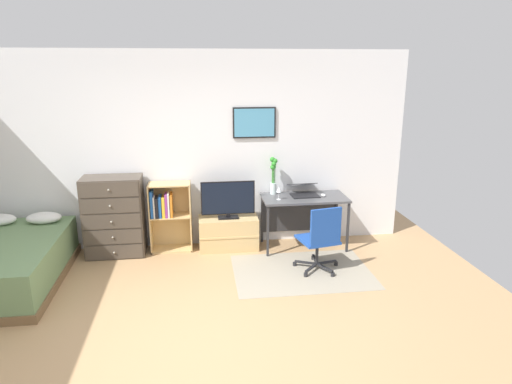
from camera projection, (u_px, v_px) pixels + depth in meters
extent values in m
plane|color=tan|center=(191.00, 339.00, 4.29)|extent=(7.20, 7.20, 0.00)
cube|color=white|center=(188.00, 151.00, 6.24)|extent=(6.12, 0.06, 2.70)
cube|color=black|center=(254.00, 123.00, 6.21)|extent=(0.59, 0.02, 0.42)
cube|color=#4C93B7|center=(254.00, 123.00, 6.20)|extent=(0.55, 0.01, 0.38)
cube|color=#9E937F|center=(302.00, 271.00, 5.68)|extent=(1.70, 1.20, 0.01)
cube|color=brown|center=(6.00, 281.00, 5.33)|extent=(1.29, 1.92, 0.10)
cube|color=#6B8C5B|center=(3.00, 260.00, 5.26)|extent=(1.25, 1.88, 0.42)
ellipsoid|color=white|center=(44.00, 218.00, 5.90)|extent=(0.44, 0.28, 0.14)
cube|color=#4C4238|center=(114.00, 216.00, 6.08)|extent=(0.77, 0.42, 1.08)
cube|color=#493F35|center=(114.00, 252.00, 5.99)|extent=(0.73, 0.01, 0.19)
sphere|color=#A59E8C|center=(114.00, 253.00, 5.97)|extent=(0.03, 0.03, 0.03)
cube|color=#493F35|center=(113.00, 237.00, 5.93)|extent=(0.73, 0.01, 0.19)
sphere|color=#A59E8C|center=(113.00, 237.00, 5.91)|extent=(0.03, 0.03, 0.03)
cube|color=#493F35|center=(112.00, 222.00, 5.87)|extent=(0.73, 0.01, 0.19)
sphere|color=#A59E8C|center=(111.00, 222.00, 5.86)|extent=(0.03, 0.03, 0.03)
cube|color=#493F35|center=(110.00, 206.00, 5.81)|extent=(0.73, 0.01, 0.19)
sphere|color=#A59E8C|center=(110.00, 206.00, 5.80)|extent=(0.03, 0.03, 0.03)
cube|color=#493F35|center=(109.00, 190.00, 5.76)|extent=(0.73, 0.01, 0.19)
sphere|color=#A59E8C|center=(108.00, 190.00, 5.74)|extent=(0.03, 0.03, 0.03)
cube|color=tan|center=(150.00, 218.00, 6.21)|extent=(0.02, 0.30, 0.96)
cube|color=tan|center=(191.00, 216.00, 6.28)|extent=(0.02, 0.30, 0.96)
cube|color=tan|center=(173.00, 249.00, 6.37)|extent=(0.57, 0.30, 0.02)
cube|color=tan|center=(171.00, 216.00, 6.24)|extent=(0.53, 0.30, 0.02)
cube|color=tan|center=(169.00, 184.00, 6.12)|extent=(0.53, 0.30, 0.02)
cube|color=tan|center=(171.00, 214.00, 6.38)|extent=(0.57, 0.01, 0.96)
cube|color=#1E519E|center=(152.00, 204.00, 6.12)|extent=(0.04, 0.21, 0.37)
cube|color=white|center=(154.00, 207.00, 6.13)|extent=(0.02, 0.19, 0.29)
cube|color=black|center=(157.00, 207.00, 6.14)|extent=(0.04, 0.20, 0.27)
cube|color=#1E519E|center=(160.00, 206.00, 6.16)|extent=(0.04, 0.23, 0.28)
cube|color=gold|center=(164.00, 207.00, 6.15)|extent=(0.04, 0.19, 0.28)
cube|color=#8C388C|center=(167.00, 205.00, 6.15)|extent=(0.03, 0.20, 0.32)
cube|color=white|center=(169.00, 204.00, 6.15)|extent=(0.02, 0.19, 0.34)
cube|color=orange|center=(171.00, 205.00, 6.17)|extent=(0.03, 0.23, 0.31)
cube|color=tan|center=(228.00, 233.00, 6.36)|extent=(0.82, 0.40, 0.45)
cube|color=tan|center=(230.00, 238.00, 6.17)|extent=(0.82, 0.01, 0.02)
cube|color=black|center=(228.00, 217.00, 6.28)|extent=(0.28, 0.16, 0.02)
cube|color=black|center=(228.00, 215.00, 6.27)|extent=(0.06, 0.04, 0.05)
cube|color=black|center=(228.00, 198.00, 6.21)|extent=(0.74, 0.02, 0.47)
cube|color=black|center=(228.00, 198.00, 6.19)|extent=(0.71, 0.01, 0.44)
cube|color=#4C4C4F|center=(304.00, 198.00, 6.27)|extent=(1.16, 0.59, 0.03)
cube|color=#2D2D30|center=(268.00, 232.00, 6.05)|extent=(0.03, 0.03, 0.71)
cube|color=#2D2D30|center=(348.00, 228.00, 6.18)|extent=(0.03, 0.03, 0.71)
cube|color=#2D2D30|center=(262.00, 219.00, 6.55)|extent=(0.03, 0.03, 0.71)
cube|color=#2D2D30|center=(336.00, 215.00, 6.69)|extent=(0.03, 0.03, 0.71)
cube|color=#2D2D30|center=(299.00, 214.00, 6.63)|extent=(1.10, 0.02, 0.50)
cylinder|color=#232326|center=(336.00, 264.00, 5.85)|extent=(0.05, 0.05, 0.05)
cube|color=#232326|center=(326.00, 262.00, 5.79)|extent=(0.28, 0.09, 0.02)
cylinder|color=#232326|center=(313.00, 258.00, 6.03)|extent=(0.05, 0.05, 0.05)
cube|color=#232326|center=(315.00, 259.00, 5.88)|extent=(0.06, 0.28, 0.02)
cylinder|color=#232326|center=(295.00, 264.00, 5.84)|extent=(0.05, 0.05, 0.05)
cube|color=#232326|center=(306.00, 263.00, 5.79)|extent=(0.27, 0.14, 0.02)
cylinder|color=#232326|center=(306.00, 275.00, 5.54)|extent=(0.05, 0.05, 0.05)
cube|color=#232326|center=(311.00, 268.00, 5.64)|extent=(0.21, 0.23, 0.02)
cylinder|color=#232326|center=(333.00, 275.00, 5.54)|extent=(0.05, 0.05, 0.05)
cube|color=#232326|center=(324.00, 268.00, 5.64)|extent=(0.17, 0.26, 0.02)
cylinder|color=#232326|center=(317.00, 252.00, 5.70)|extent=(0.04, 0.04, 0.30)
cube|color=#1E479E|center=(317.00, 240.00, 5.66)|extent=(0.52, 0.52, 0.03)
cube|color=#1E479E|center=(326.00, 227.00, 5.41)|extent=(0.39, 0.12, 0.45)
cube|color=black|center=(305.00, 196.00, 6.30)|extent=(0.39, 0.28, 0.01)
cube|color=black|center=(305.00, 195.00, 6.29)|extent=(0.37, 0.25, 0.00)
cube|color=black|center=(302.00, 184.00, 6.42)|extent=(0.39, 0.26, 0.07)
cube|color=black|center=(302.00, 184.00, 6.42)|extent=(0.37, 0.24, 0.06)
ellipsoid|color=silver|center=(323.00, 195.00, 6.29)|extent=(0.06, 0.10, 0.03)
cylinder|color=silver|center=(273.00, 189.00, 6.38)|extent=(0.09, 0.09, 0.16)
cylinder|color=#3D8438|center=(275.00, 176.00, 6.33)|extent=(0.01, 0.01, 0.43)
sphere|color=#308B2C|center=(275.00, 161.00, 6.28)|extent=(0.07, 0.07, 0.07)
cylinder|color=#3D8438|center=(273.00, 179.00, 6.36)|extent=(0.01, 0.01, 0.34)
sphere|color=#308B2C|center=(273.00, 167.00, 6.32)|extent=(0.07, 0.07, 0.07)
cylinder|color=#3D8438|center=(272.00, 175.00, 6.34)|extent=(0.01, 0.01, 0.45)
sphere|color=#308B2C|center=(272.00, 159.00, 6.28)|extent=(0.07, 0.07, 0.07)
cylinder|color=#3D8438|center=(273.00, 179.00, 6.34)|extent=(0.01, 0.01, 0.34)
sphere|color=#308B2C|center=(273.00, 167.00, 6.29)|extent=(0.07, 0.07, 0.07)
cylinder|color=#3D8438|center=(274.00, 178.00, 6.33)|extent=(0.01, 0.01, 0.39)
sphere|color=#308B2C|center=(274.00, 164.00, 6.27)|extent=(0.07, 0.07, 0.07)
cylinder|color=silver|center=(279.00, 199.00, 6.13)|extent=(0.06, 0.06, 0.01)
cylinder|color=silver|center=(279.00, 196.00, 6.12)|extent=(0.01, 0.01, 0.10)
cone|color=silver|center=(279.00, 189.00, 6.09)|extent=(0.07, 0.07, 0.07)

